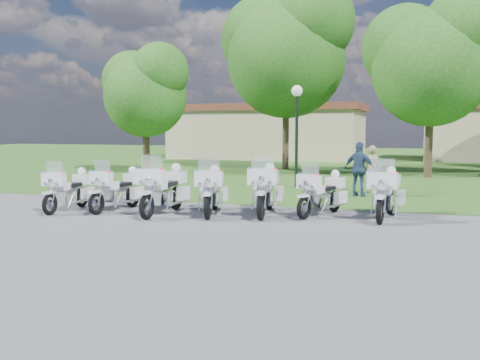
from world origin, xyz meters
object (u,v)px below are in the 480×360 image
(motorcycle_2, at_px, (164,189))
(motorcycle_5, at_px, (323,193))
(lamp_post, at_px, (297,110))
(motorcycle_6, at_px, (387,193))
(bystander_c, at_px, (359,169))
(bystander_a, at_px, (372,169))
(motorcycle_3, at_px, (212,190))
(motorcycle_4, at_px, (266,189))
(motorcycle_1, at_px, (118,189))
(motorcycle_0, at_px, (69,189))

(motorcycle_2, height_order, motorcycle_5, motorcycle_2)
(lamp_post, bearing_deg, motorcycle_6, -58.75)
(motorcycle_5, bearing_deg, bystander_c, -75.73)
(motorcycle_2, bearing_deg, bystander_a, -127.49)
(bystander_a, distance_m, bystander_c, 1.18)
(motorcycle_3, distance_m, motorcycle_4, 1.49)
(motorcycle_2, distance_m, lamp_post, 8.15)
(motorcycle_4, height_order, lamp_post, lamp_post)
(motorcycle_1, xyz_separation_m, motorcycle_3, (2.82, 0.23, 0.04))
(motorcycle_4, relative_size, bystander_c, 1.32)
(motorcycle_3, xyz_separation_m, motorcycle_6, (4.58, 0.80, 0.01))
(motorcycle_6, xyz_separation_m, lamp_post, (-3.85, 6.35, 2.37))
(motorcycle_6, bearing_deg, motorcycle_4, 11.56)
(motorcycle_0, xyz_separation_m, lamp_post, (4.84, 7.88, 2.43))
(motorcycle_0, relative_size, motorcycle_2, 0.88)
(motorcycle_1, relative_size, bystander_c, 1.18)
(motorcycle_0, bearing_deg, bystander_a, -141.16)
(motorcycle_3, distance_m, bystander_c, 6.12)
(motorcycle_5, bearing_deg, motorcycle_6, -158.93)
(bystander_a, bearing_deg, motorcycle_5, 88.95)
(motorcycle_0, distance_m, motorcycle_6, 8.83)
(motorcycle_0, bearing_deg, motorcycle_5, -170.39)
(motorcycle_0, height_order, motorcycle_6, motorcycle_6)
(lamp_post, xyz_separation_m, bystander_c, (2.68, -2.07, -2.11))
(motorcycle_4, bearing_deg, motorcycle_2, 8.16)
(motorcycle_0, relative_size, lamp_post, 0.54)
(motorcycle_3, xyz_separation_m, lamp_post, (0.73, 7.15, 2.38))
(motorcycle_0, distance_m, motorcycle_4, 5.66)
(motorcycle_0, relative_size, motorcycle_1, 0.98)
(bystander_a, bearing_deg, motorcycle_0, 49.12)
(motorcycle_4, height_order, bystander_a, bystander_a)
(motorcycle_2, relative_size, lamp_post, 0.61)
(bystander_a, relative_size, bystander_c, 0.92)
(motorcycle_2, xyz_separation_m, bystander_c, (4.66, 5.47, 0.25))
(motorcycle_5, distance_m, motorcycle_6, 1.68)
(motorcycle_5, bearing_deg, motorcycle_3, 36.33)
(motorcycle_2, relative_size, motorcycle_6, 1.03)
(motorcycle_2, relative_size, motorcycle_5, 1.19)
(motorcycle_6, bearing_deg, motorcycle_5, 4.69)
(motorcycle_3, relative_size, bystander_c, 1.24)
(motorcycle_0, distance_m, lamp_post, 9.57)
(motorcycle_2, bearing_deg, motorcycle_6, -168.94)
(bystander_c, bearing_deg, motorcycle_6, 119.90)
(motorcycle_1, relative_size, motorcycle_6, 0.92)
(motorcycle_4, bearing_deg, motorcycle_3, 7.51)
(motorcycle_0, height_order, bystander_a, bystander_a)
(motorcycle_3, height_order, bystander_a, bystander_a)
(motorcycle_4, xyz_separation_m, motorcycle_6, (3.16, 0.38, -0.02))
(bystander_c, bearing_deg, motorcycle_4, 81.54)
(motorcycle_4, xyz_separation_m, bystander_c, (1.99, 4.66, 0.24))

